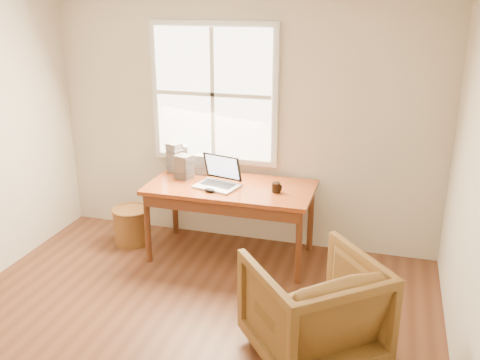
# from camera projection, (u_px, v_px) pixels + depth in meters

# --- Properties ---
(room_shell) EXTENTS (4.04, 4.54, 2.64)m
(room_shell) POSITION_uv_depth(u_px,v_px,m) (153.00, 186.00, 3.49)
(room_shell) COLOR brown
(room_shell) RESTS_ON ground
(desk) EXTENTS (1.60, 0.80, 0.04)m
(desk) POSITION_uv_depth(u_px,v_px,m) (231.00, 187.00, 5.16)
(desk) COLOR brown
(desk) RESTS_ON room_shell
(armchair) EXTENTS (1.19, 1.19, 0.78)m
(armchair) POSITION_uv_depth(u_px,v_px,m) (313.00, 308.00, 3.80)
(armchair) COLOR brown
(armchair) RESTS_ON room_shell
(wicker_stool) EXTENTS (0.40, 0.40, 0.37)m
(wicker_stool) POSITION_uv_depth(u_px,v_px,m) (132.00, 226.00, 5.63)
(wicker_stool) COLOR brown
(wicker_stool) RESTS_ON room_shell
(laptop) EXTENTS (0.50, 0.51, 0.30)m
(laptop) POSITION_uv_depth(u_px,v_px,m) (217.00, 172.00, 5.06)
(laptop) COLOR silver
(laptop) RESTS_ON desk
(mouse) EXTENTS (0.12, 0.09, 0.04)m
(mouse) POSITION_uv_depth(u_px,v_px,m) (210.00, 190.00, 4.98)
(mouse) COLOR black
(mouse) RESTS_ON desk
(coffee_mug) EXTENTS (0.11, 0.11, 0.09)m
(coffee_mug) POSITION_uv_depth(u_px,v_px,m) (276.00, 188.00, 4.97)
(coffee_mug) COLOR black
(coffee_mug) RESTS_ON desk
(cd_stack_a) EXTENTS (0.16, 0.15, 0.27)m
(cd_stack_a) POSITION_uv_depth(u_px,v_px,m) (182.00, 158.00, 5.56)
(cd_stack_a) COLOR silver
(cd_stack_a) RESTS_ON desk
(cd_stack_b) EXTENTS (0.19, 0.17, 0.24)m
(cd_stack_b) POSITION_uv_depth(u_px,v_px,m) (184.00, 167.00, 5.32)
(cd_stack_b) COLOR #25252A
(cd_stack_b) RESTS_ON desk
(cd_stack_c) EXTENTS (0.17, 0.16, 0.31)m
(cd_stack_c) POSITION_uv_depth(u_px,v_px,m) (175.00, 158.00, 5.49)
(cd_stack_c) COLOR #9494A0
(cd_stack_c) RESTS_ON desk
(cd_stack_d) EXTENTS (0.16, 0.15, 0.20)m
(cd_stack_d) POSITION_uv_depth(u_px,v_px,m) (204.00, 164.00, 5.47)
(cd_stack_d) COLOR #B6BDC3
(cd_stack_d) RESTS_ON desk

